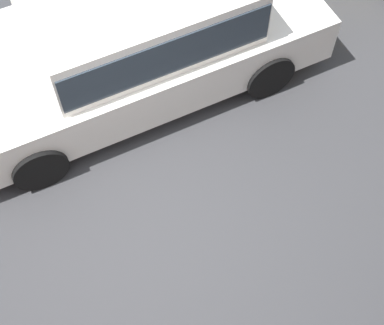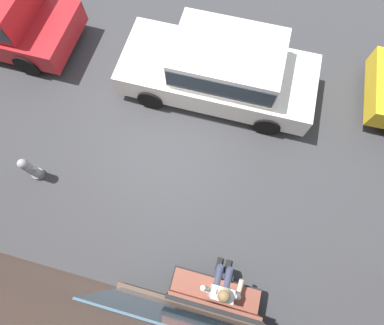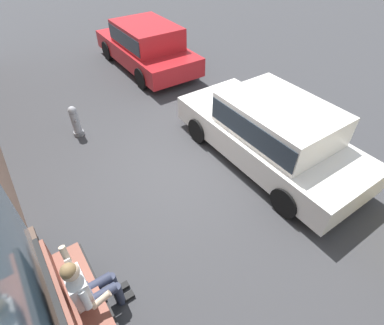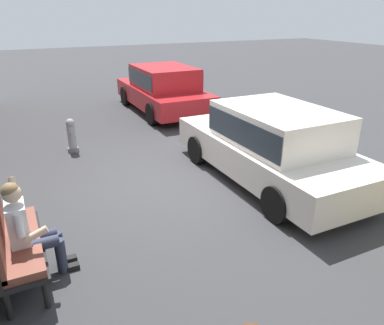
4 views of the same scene
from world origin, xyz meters
name	(u,v)px [view 2 (image 2 of 4)]	position (x,y,z in m)	size (l,w,h in m)	color
ground_plane	(172,144)	(0.00, 0.00, 0.00)	(60.00, 60.00, 0.00)	#38383A
building_facade	(72,320)	(-0.01, 3.40, 2.66)	(18.00, 0.51, 5.34)	#93705B
bench	(214,299)	(-1.65, 2.90, 0.55)	(1.65, 0.55, 0.98)	black
person_on_phone	(222,287)	(-1.73, 2.68, 0.69)	(0.73, 0.74, 1.32)	#2D3347
parked_car_mid	(222,68)	(-0.71, -1.77, 0.80)	(4.45, 1.96, 1.48)	white
fire_hydrant	(30,169)	(2.65, 1.46, 0.39)	(0.38, 0.26, 0.81)	slate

